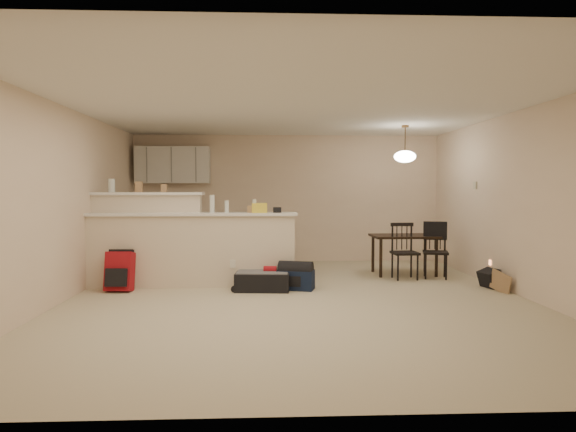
{
  "coord_description": "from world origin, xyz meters",
  "views": [
    {
      "loc": [
        -0.42,
        -6.66,
        1.44
      ],
      "look_at": [
        -0.1,
        0.7,
        1.05
      ],
      "focal_mm": 32.0,
      "sensor_mm": 36.0,
      "label": 1
    }
  ],
  "objects": [
    {
      "name": "thermostat",
      "position": [
        2.98,
        1.55,
        1.5
      ],
      "size": [
        0.02,
        0.12,
        0.12
      ],
      "primitive_type": "cube",
      "color": "beige",
      "rests_on": "room"
    },
    {
      "name": "kitchen_counter",
      "position": [
        -2.0,
        3.19,
        0.45
      ],
      "size": [
        1.8,
        0.6,
        0.9
      ],
      "primitive_type": "cube",
      "color": "white",
      "rests_on": "ground"
    },
    {
      "name": "breakfast_bar",
      "position": [
        -1.76,
        0.98,
        0.61
      ],
      "size": [
        3.08,
        0.58,
        1.39
      ],
      "color": "beige",
      "rests_on": "ground"
    },
    {
      "name": "extra_item_x",
      "position": [
        -0.63,
        0.9,
        1.14
      ],
      "size": [
        0.12,
        0.1,
        0.1
      ],
      "primitive_type": "cube",
      "color": "#A88156",
      "rests_on": "breakfast_bar"
    },
    {
      "name": "extra_item_y",
      "position": [
        -0.59,
        0.9,
        1.19
      ],
      "size": [
        0.06,
        0.06,
        0.2
      ],
      "primitive_type": "cylinder",
      "color": "silver",
      "rests_on": "breakfast_bar"
    },
    {
      "name": "bottle_a",
      "position": [
        -1.21,
        0.9,
        1.22
      ],
      "size": [
        0.07,
        0.07,
        0.26
      ],
      "primitive_type": "cylinder",
      "color": "silver",
      "rests_on": "breakfast_bar"
    },
    {
      "name": "pendant_lamp",
      "position": [
        1.9,
        1.83,
        1.99
      ],
      "size": [
        0.36,
        0.36,
        0.62
      ],
      "color": "brown",
      "rests_on": "room"
    },
    {
      "name": "room",
      "position": [
        0.0,
        0.0,
        1.25
      ],
      "size": [
        7.0,
        7.02,
        2.5
      ],
      "color": "beige",
      "rests_on": "ground"
    },
    {
      "name": "bottle_b",
      "position": [
        -0.99,
        0.9,
        1.18
      ],
      "size": [
        0.06,
        0.06,
        0.18
      ],
      "primitive_type": "cylinder",
      "color": "silver",
      "rests_on": "breakfast_bar"
    },
    {
      "name": "dining_table",
      "position": [
        1.9,
        1.83,
        0.58
      ],
      "size": [
        1.08,
        0.73,
        0.67
      ],
      "rotation": [
        0.0,
        0.0,
        0.02
      ],
      "color": "black",
      "rests_on": "ground"
    },
    {
      "name": "pouch",
      "position": [
        -0.25,
        0.9,
        1.13
      ],
      "size": [
        0.12,
        0.1,
        0.08
      ],
      "primitive_type": "cube",
      "color": "#A88156",
      "rests_on": "breakfast_bar"
    },
    {
      "name": "navy_duffel",
      "position": [
        0.01,
        0.61,
        0.14
      ],
      "size": [
        0.57,
        0.41,
        0.28
      ],
      "primitive_type": "cube",
      "rotation": [
        0.0,
        0.0,
        -0.27
      ],
      "color": "#111C36",
      "rests_on": "ground"
    },
    {
      "name": "dining_chair_far",
      "position": [
        2.31,
        1.44,
        0.44
      ],
      "size": [
        0.47,
        0.46,
        0.89
      ],
      "primitive_type": null,
      "rotation": [
        0.0,
        0.0,
        -0.26
      ],
      "color": "black",
      "rests_on": "ground"
    },
    {
      "name": "upper_cabinets",
      "position": [
        -2.2,
        3.32,
        1.9
      ],
      "size": [
        1.4,
        0.34,
        0.7
      ],
      "primitive_type": "cube",
      "color": "white",
      "rests_on": "room"
    },
    {
      "name": "cardboard_sheet",
      "position": [
        2.85,
        0.29,
        0.14
      ],
      "size": [
        0.13,
        0.36,
        0.28
      ],
      "primitive_type": "cube",
      "rotation": [
        0.0,
        0.0,
        1.87
      ],
      "color": "#A88156",
      "rests_on": "ground"
    },
    {
      "name": "dining_chair_near",
      "position": [
        1.8,
        1.38,
        0.45
      ],
      "size": [
        0.41,
        0.39,
        0.89
      ],
      "primitive_type": null,
      "rotation": [
        0.0,
        0.0,
        0.06
      ],
      "color": "black",
      "rests_on": "ground"
    },
    {
      "name": "jar",
      "position": [
        -2.72,
        1.12,
        1.49
      ],
      "size": [
        0.1,
        0.1,
        0.2
      ],
      "primitive_type": "cylinder",
      "color": "silver",
      "rests_on": "breakfast_bar"
    },
    {
      "name": "suitcase",
      "position": [
        -0.47,
        0.59,
        0.13
      ],
      "size": [
        0.79,
        0.55,
        0.26
      ],
      "primitive_type": "cube",
      "rotation": [
        0.0,
        0.0,
        -0.08
      ],
      "color": "black",
      "rests_on": "ground"
    },
    {
      "name": "bag_lump",
      "position": [
        -0.51,
        0.9,
        1.16
      ],
      "size": [
        0.22,
        0.18,
        0.14
      ],
      "primitive_type": "cube",
      "color": "#A88156",
      "rests_on": "breakfast_bar"
    },
    {
      "name": "cereal_box",
      "position": [
        -2.32,
        1.12,
        1.47
      ],
      "size": [
        0.1,
        0.07,
        0.16
      ],
      "primitive_type": "cube",
      "color": "#A88156",
      "rests_on": "breakfast_bar"
    },
    {
      "name": "red_backpack",
      "position": [
        -2.48,
        0.61,
        0.27
      ],
      "size": [
        0.38,
        0.25,
        0.55
      ],
      "primitive_type": "cube",
      "rotation": [
        0.0,
        0.0,
        -0.05
      ],
      "color": "#A4121B",
      "rests_on": "ground"
    },
    {
      "name": "black_daypack",
      "position": [
        2.85,
        0.61,
        0.13
      ],
      "size": [
        0.28,
        0.34,
        0.26
      ],
      "primitive_type": "cube",
      "rotation": [
        0.0,
        0.0,
        1.83
      ],
      "color": "black",
      "rests_on": "ground"
    },
    {
      "name": "small_box",
      "position": [
        -1.95,
        1.12,
        1.45
      ],
      "size": [
        0.08,
        0.06,
        0.12
      ],
      "primitive_type": "cube",
      "color": "#A88156",
      "rests_on": "breakfast_bar"
    }
  ]
}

